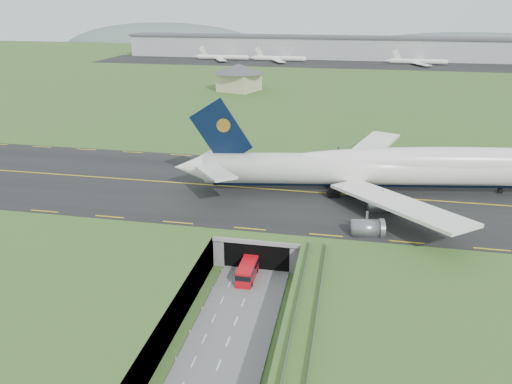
# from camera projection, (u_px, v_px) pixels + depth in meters

# --- Properties ---
(ground) EXTENTS (900.00, 900.00, 0.00)m
(ground) POSITION_uv_depth(u_px,v_px,m) (247.00, 294.00, 83.04)
(ground) COLOR #3A6126
(ground) RESTS_ON ground
(airfield_deck) EXTENTS (800.00, 800.00, 6.00)m
(airfield_deck) POSITION_uv_depth(u_px,v_px,m) (247.00, 278.00, 81.95)
(airfield_deck) COLOR gray
(airfield_deck) RESTS_ON ground
(trench_road) EXTENTS (12.00, 75.00, 0.20)m
(trench_road) POSITION_uv_depth(u_px,v_px,m) (237.00, 320.00, 76.14)
(trench_road) COLOR slate
(trench_road) RESTS_ON ground
(taxiway) EXTENTS (800.00, 44.00, 0.18)m
(taxiway) POSITION_uv_depth(u_px,v_px,m) (278.00, 190.00, 111.02)
(taxiway) COLOR black
(taxiway) RESTS_ON airfield_deck
(tunnel_portal) EXTENTS (17.00, 22.30, 6.00)m
(tunnel_portal) POSITION_uv_depth(u_px,v_px,m) (265.00, 233.00, 97.12)
(tunnel_portal) COLOR gray
(tunnel_portal) RESTS_ON ground
(guideway) EXTENTS (3.00, 53.00, 7.05)m
(guideway) POSITION_uv_depth(u_px,v_px,m) (301.00, 350.00, 61.64)
(guideway) COLOR #A8A8A3
(guideway) RESTS_ON ground
(jumbo_jet) EXTENTS (102.51, 63.88, 21.41)m
(jumbo_jet) POSITION_uv_depth(u_px,v_px,m) (405.00, 168.00, 107.55)
(jumbo_jet) COLOR white
(jumbo_jet) RESTS_ON ground
(shuttle_tram) EXTENTS (2.82, 7.20, 2.94)m
(shuttle_tram) POSITION_uv_depth(u_px,v_px,m) (247.00, 271.00, 86.64)
(shuttle_tram) COLOR red
(shuttle_tram) RESTS_ON ground
(service_building) EXTENTS (28.90, 28.90, 12.37)m
(service_building) POSITION_uv_depth(u_px,v_px,m) (239.00, 75.00, 228.51)
(service_building) COLOR beige
(service_building) RESTS_ON ground
(cargo_terminal) EXTENTS (320.00, 67.00, 15.60)m
(cargo_terminal) POSITION_uv_depth(u_px,v_px,m) (336.00, 47.00, 351.88)
(cargo_terminal) COLOR #B2B2B2
(cargo_terminal) RESTS_ON ground
(distant_hills) EXTENTS (700.00, 91.00, 60.00)m
(distant_hills) POSITION_uv_depth(u_px,v_px,m) (411.00, 56.00, 466.13)
(distant_hills) COLOR slate
(distant_hills) RESTS_ON ground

